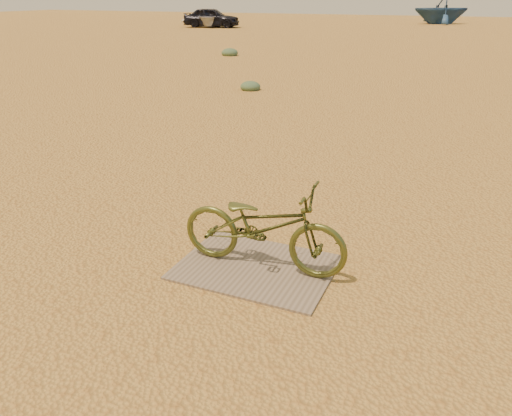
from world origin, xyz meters
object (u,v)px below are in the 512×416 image
at_px(bicycle, 263,226).
at_px(boat_far_left, 441,8).
at_px(boat_near_left, 207,18).
at_px(car, 212,17).
at_px(plywood_board, 256,267).

xyz_separation_m(bicycle, boat_far_left, (-2.09, 43.02, 0.77)).
height_order(bicycle, boat_near_left, boat_near_left).
distance_m(car, boat_far_left, 19.22).
bearing_deg(bicycle, plywood_board, 115.51).
bearing_deg(car, boat_far_left, -64.93).
bearing_deg(bicycle, boat_far_left, 0.46).
bearing_deg(boat_far_left, plywood_board, -28.45).
height_order(plywood_board, car, car).
xyz_separation_m(boat_near_left, boat_far_left, (16.25, 10.57, 0.59)).
distance_m(bicycle, boat_near_left, 37.27).
bearing_deg(boat_near_left, plywood_board, -90.42).
relative_size(bicycle, boat_near_left, 0.26).
relative_size(car, boat_far_left, 0.89).
relative_size(plywood_board, car, 0.35).
relative_size(plywood_board, boat_near_left, 0.24).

